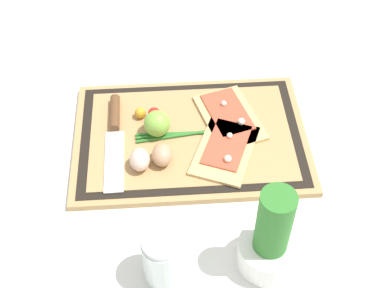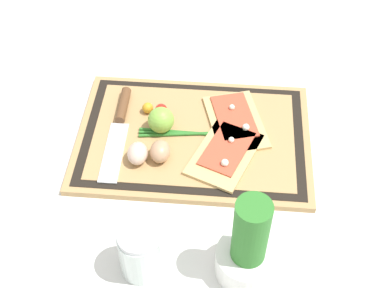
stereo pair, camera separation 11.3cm
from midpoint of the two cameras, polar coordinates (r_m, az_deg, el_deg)
ground_plane at (r=1.18m, az=-2.87°, el=0.31°), size 6.00×6.00×0.00m
cutting_board at (r=1.18m, az=-2.88°, el=0.59°), size 0.51×0.35×0.02m
pizza_slice_near at (r=1.20m, az=1.33°, el=2.85°), size 0.16×0.20×0.02m
pizza_slice_far at (r=1.13m, az=0.77°, el=-0.71°), size 0.17×0.20×0.02m
knife at (r=1.19m, az=-10.94°, el=1.73°), size 0.04×0.27×0.02m
egg_brown at (r=1.11m, az=-6.13°, el=-1.32°), size 0.04×0.05×0.04m
egg_pink at (r=1.10m, az=-8.50°, el=-1.81°), size 0.04×0.05×0.04m
lime at (r=1.16m, az=-6.54°, el=2.02°), size 0.06×0.06×0.06m
cherry_tomato_red at (r=1.20m, az=-6.74°, el=3.11°), size 0.03×0.03×0.03m
cherry_tomato_yellow at (r=1.21m, az=-8.21°, el=3.15°), size 0.03×0.03×0.03m
scallion_bunch at (r=1.17m, az=-2.27°, el=1.17°), size 0.27×0.04×0.01m
herb_pot at (r=0.95m, az=4.96°, el=-10.51°), size 0.11×0.11×0.20m
sauce_jar at (r=0.96m, az=-6.46°, el=-12.32°), size 0.08×0.08×0.11m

